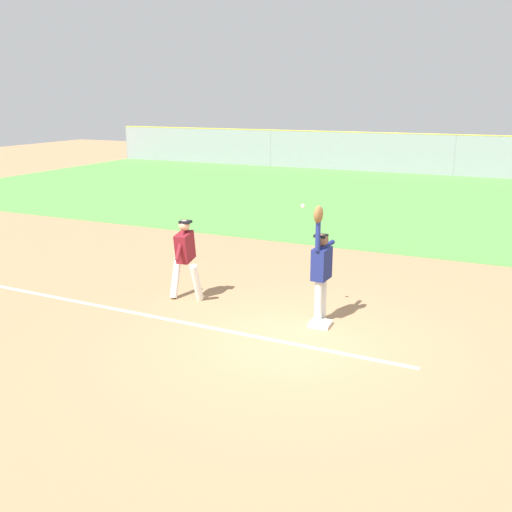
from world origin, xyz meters
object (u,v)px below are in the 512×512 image
Objects in this scene: first_base at (320,324)px; fielder at (321,265)px; parked_car_red at (362,154)px; runner at (185,254)px; baseball at (303,206)px; parked_car_silver at (274,150)px; parked_car_black at (453,157)px.

fielder is at bearing 113.64° from first_base.
fielder is 27.10m from parked_car_red.
baseball is (2.49, 0.20, 1.17)m from runner.
first_base is 5.14× the size of baseball.
baseball reaches higher than first_base.
parked_car_red is at bearing 90.83° from runner.
parked_car_black is (11.44, 0.20, 0.00)m from parked_car_silver.
fielder is 0.50× the size of parked_car_black.
baseball is 26.82m from parked_car_red.
fielder reaches higher than first_base.
fielder reaches higher than runner.
parked_car_red is 0.98× the size of parked_car_black.
first_base is at bearing 117.67° from fielder.
runner reaches higher than parked_car_black.
fielder is 26.46m from parked_car_black.
parked_car_silver is 1.00× the size of parked_car_black.
fielder is at bearing -84.00° from parked_car_black.
parked_car_red is 5.48m from parked_car_black.
fielder is at bearing -60.31° from parked_car_silver.
parked_car_silver is at bearing -177.70° from parked_car_red.
parked_car_black is (-0.69, 26.64, 0.63)m from first_base.
runner is 0.38× the size of parked_car_black.
fielder reaches higher than parked_car_red.
parked_car_black reaches higher than first_base.
parked_car_black is (-0.14, 26.23, -1.49)m from baseball.
baseball is at bearing -60.98° from parked_car_silver.
runner is (-2.96, 0.02, -0.12)m from fielder.
fielder reaches higher than parked_car_silver.
parked_car_black is at bearing 91.48° from first_base.
parked_car_silver is (-12.12, 26.44, 0.63)m from first_base.
parked_car_red is (-6.16, 26.59, 0.63)m from first_base.
runner reaches higher than first_base.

